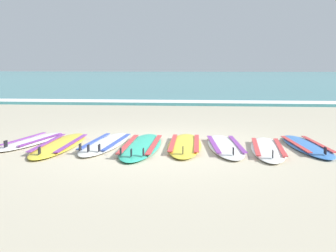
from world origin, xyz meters
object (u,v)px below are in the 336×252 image
(surfboard_5, at_px, (225,146))
(surfboard_6, at_px, (268,149))
(surfboard_1, at_px, (60,145))
(surfboard_2, at_px, (106,143))
(surfboard_3, at_px, (141,146))
(surfboard_0, at_px, (33,141))
(surfboard_4, at_px, (185,145))
(surfboard_7, at_px, (306,146))

(surfboard_5, bearing_deg, surfboard_6, -14.88)
(surfboard_1, xyz_separation_m, surfboard_2, (0.77, 0.19, 0.00))
(surfboard_3, bearing_deg, surfboard_2, 163.66)
(surfboard_0, relative_size, surfboard_4, 0.88)
(surfboard_2, distance_m, surfboard_6, 2.79)
(surfboard_1, distance_m, surfboard_6, 3.54)
(surfboard_4, distance_m, surfboard_7, 2.08)
(surfboard_2, distance_m, surfboard_5, 2.09)
(surfboard_0, relative_size, surfboard_6, 0.92)
(surfboard_3, distance_m, surfboard_6, 2.12)
(surfboard_1, xyz_separation_m, surfboard_5, (2.85, 0.13, 0.00))
(surfboard_3, bearing_deg, surfboard_4, 14.08)
(surfboard_5, bearing_deg, surfboard_1, -177.44)
(surfboard_0, height_order, surfboard_1, same)
(surfboard_3, distance_m, surfboard_4, 0.76)
(surfboard_6, distance_m, surfboard_7, 0.75)
(surfboard_0, distance_m, surfboard_2, 1.38)
(surfboard_2, height_order, surfboard_6, same)
(surfboard_2, height_order, surfboard_4, same)
(surfboard_0, xyz_separation_m, surfboard_5, (3.47, -0.17, -0.00))
(surfboard_5, bearing_deg, surfboard_7, 4.95)
(surfboard_1, distance_m, surfboard_5, 2.86)
(surfboard_0, xyz_separation_m, surfboard_6, (4.15, -0.35, -0.00))
(surfboard_3, height_order, surfboard_7, same)
(surfboard_6, bearing_deg, surfboard_3, 178.70)
(surfboard_3, xyz_separation_m, surfboard_4, (0.73, 0.18, -0.00))
(surfboard_0, bearing_deg, surfboard_3, -8.51)
(surfboard_4, bearing_deg, surfboard_5, -3.99)
(surfboard_2, height_order, surfboard_3, same)
(surfboard_2, bearing_deg, surfboard_0, 175.39)
(surfboard_0, bearing_deg, surfboard_2, -4.61)
(surfboard_1, relative_size, surfboard_4, 1.05)
(surfboard_1, xyz_separation_m, surfboard_7, (4.23, 0.25, 0.00))
(surfboard_5, relative_size, surfboard_7, 1.04)
(surfboard_4, relative_size, surfboard_5, 1.01)
(surfboard_2, relative_size, surfboard_7, 1.06)
(surfboard_2, xyz_separation_m, surfboard_4, (1.39, -0.01, -0.00))
(surfboard_0, distance_m, surfboard_6, 4.17)
(surfboard_2, distance_m, surfboard_4, 1.39)
(surfboard_0, height_order, surfboard_3, same)
(surfboard_5, height_order, surfboard_6, same)
(surfboard_1, height_order, surfboard_7, same)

